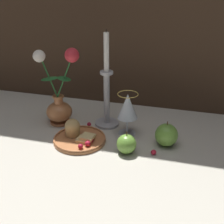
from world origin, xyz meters
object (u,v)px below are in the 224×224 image
at_px(vase, 59,100).
at_px(plate_with_pastries, 78,136).
at_px(apple_near_glass, 127,144).
at_px(apple_beside_vase, 166,135).
at_px(wine_glass, 128,108).
at_px(candlestick, 107,96).

relative_size(vase, plate_with_pastries, 1.64).
xyz_separation_m(vase, apple_near_glass, (0.30, -0.14, -0.07)).
height_order(apple_beside_vase, apple_near_glass, apple_beside_vase).
xyz_separation_m(vase, wine_glass, (0.27, -0.01, 0.01)).
bearing_deg(vase, wine_glass, -2.75).
xyz_separation_m(plate_with_pastries, apple_beside_vase, (0.31, 0.05, 0.02)).
height_order(plate_with_pastries, apple_beside_vase, apple_beside_vase).
bearing_deg(apple_beside_vase, apple_near_glass, -145.77).
height_order(wine_glass, apple_near_glass, wine_glass).
distance_m(plate_with_pastries, apple_beside_vase, 0.31).
height_order(candlestick, apple_near_glass, candlestick).
relative_size(plate_with_pastries, apple_beside_vase, 2.04).
bearing_deg(apple_beside_vase, candlestick, 158.59).
bearing_deg(candlestick, wine_glass, -28.15).
relative_size(vase, apple_beside_vase, 3.35).
height_order(vase, apple_near_glass, vase).
relative_size(wine_glass, apple_near_glass, 2.03).
xyz_separation_m(plate_with_pastries, wine_glass, (0.16, 0.10, 0.09)).
xyz_separation_m(plate_with_pastries, apple_near_glass, (0.19, -0.03, 0.01)).
bearing_deg(plate_with_pastries, apple_beside_vase, 9.39).
relative_size(wine_glass, apple_beside_vase, 1.74).
relative_size(candlestick, apple_near_glass, 4.72).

